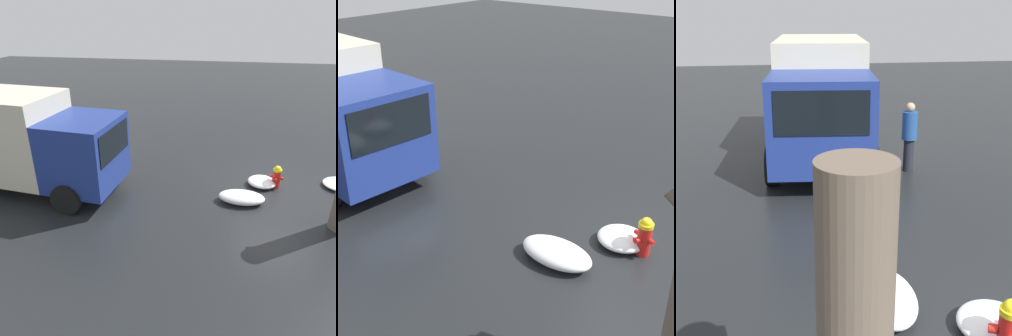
# 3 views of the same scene
# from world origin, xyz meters

# --- Properties ---
(ground_plane) EXTENTS (60.00, 60.00, 0.00)m
(ground_plane) POSITION_xyz_m (0.00, 0.00, 0.00)
(ground_plane) COLOR black
(fire_hydrant) EXTENTS (0.46, 0.37, 0.78)m
(fire_hydrant) POSITION_xyz_m (0.00, 0.00, 0.40)
(fire_hydrant) COLOR red
(fire_hydrant) RESTS_ON ground_plane
(pedestrian) EXTENTS (0.37, 0.37, 1.72)m
(pedestrian) POSITION_xyz_m (6.58, -0.67, 0.94)
(pedestrian) COLOR #23232D
(pedestrian) RESTS_ON ground_plane
(snow_pile_by_hydrant) EXTENTS (0.93, 0.91, 0.27)m
(snow_pile_by_hydrant) POSITION_xyz_m (0.44, -0.04, 0.14)
(snow_pile_by_hydrant) COLOR white
(snow_pile_by_hydrant) RESTS_ON ground_plane
(snow_pile_curbside) EXTENTS (1.39, 0.80, 0.34)m
(snow_pile_curbside) POSITION_xyz_m (1.14, 1.17, 0.17)
(snow_pile_curbside) COLOR white
(snow_pile_curbside) RESTS_ON ground_plane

